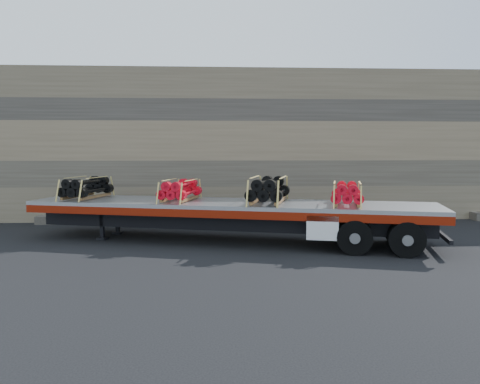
# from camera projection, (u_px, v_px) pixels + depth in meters

# --- Properties ---
(ground) EXTENTS (120.00, 120.00, 0.00)m
(ground) POSITION_uv_depth(u_px,v_px,m) (234.00, 243.00, 16.63)
(ground) COLOR black
(ground) RESTS_ON ground
(rock_wall) EXTENTS (44.00, 3.00, 7.00)m
(rock_wall) POSITION_uv_depth(u_px,v_px,m) (229.00, 145.00, 22.77)
(rock_wall) COLOR #7A6B54
(rock_wall) RESTS_ON ground
(trailer) EXTENTS (14.65, 6.47, 1.44)m
(trailer) POSITION_uv_depth(u_px,v_px,m) (230.00, 222.00, 16.73)
(trailer) COLOR #A5A8AD
(trailer) RESTS_ON ground
(bundle_front) EXTENTS (1.64, 2.41, 0.78)m
(bundle_front) POSITION_uv_depth(u_px,v_px,m) (87.00, 188.00, 17.80)
(bundle_front) COLOR black
(bundle_front) RESTS_ON trailer
(bundle_midfront) EXTENTS (1.54, 2.26, 0.73)m
(bundle_midfront) POSITION_uv_depth(u_px,v_px,m) (180.00, 191.00, 17.01)
(bundle_midfront) COLOR red
(bundle_midfront) RESTS_ON trailer
(bundle_midrear) EXTENTS (1.82, 2.67, 0.86)m
(bundle_midrear) POSITION_uv_depth(u_px,v_px,m) (269.00, 190.00, 16.33)
(bundle_midrear) COLOR black
(bundle_midrear) RESTS_ON trailer
(bundle_rear) EXTENTS (1.52, 2.24, 0.72)m
(bundle_rear) POSITION_uv_depth(u_px,v_px,m) (347.00, 194.00, 15.78)
(bundle_rear) COLOR red
(bundle_rear) RESTS_ON trailer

